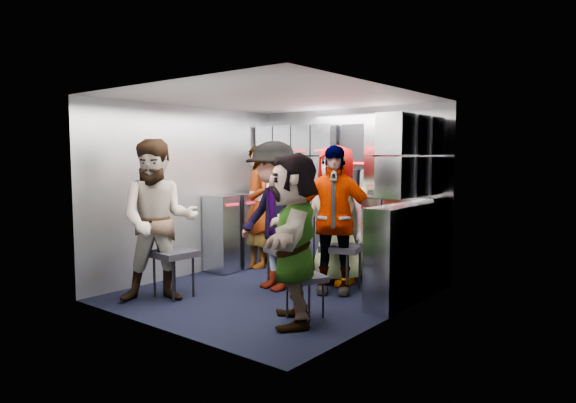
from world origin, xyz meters
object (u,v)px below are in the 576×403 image
Objects in this scene: jump_seat_center at (344,251)px; jump_seat_mid_right at (342,250)px; jump_seat_near_left at (173,256)px; attendant_arc_c at (336,215)px; jump_seat_mid_left at (284,252)px; attendant_standing at (257,207)px; attendant_arc_d at (333,220)px; attendant_arc_e at (293,239)px; attendant_arc_b at (274,216)px; attendant_arc_a at (159,221)px; jump_seat_near_right at (305,280)px.

jump_seat_mid_right is (0.23, -0.40, 0.09)m from jump_seat_center.
attendant_arc_c reaches higher than jump_seat_near_left.
jump_seat_mid_left is 0.30× the size of attendant_standing.
attendant_standing is 1.61m from attendant_arc_d.
jump_seat_near_left is at bearing -124.51° from attendant_arc_e.
jump_seat_center is 1.05m from attendant_arc_b.
attendant_arc_e is (1.84, -1.56, -0.05)m from attendant_standing.
attendant_arc_a is 1.04× the size of attendant_arc_d.
jump_seat_center is 0.25× the size of attendant_arc_c.
jump_seat_near_left is 1.23× the size of jump_seat_center.
jump_seat_center is at bearing 87.20° from attendant_arc_c.
jump_seat_mid_right is 0.48m from attendant_arc_c.
jump_seat_mid_left is 1.48m from attendant_arc_a.
attendant_arc_e is at bearing -47.29° from jump_seat_mid_left.
jump_seat_mid_right is 2.01m from attendant_arc_a.
attendant_arc_b is at bearing -9.08° from attendant_standing.
jump_seat_near_right is (0.90, -0.79, -0.03)m from jump_seat_mid_left.
jump_seat_mid_right is at bearing 25.24° from jump_seat_mid_left.
attendant_arc_a reaches higher than jump_seat_mid_left.
jump_seat_mid_left reaches higher than jump_seat_center.
jump_seat_near_left is at bearing -124.58° from attendant_arc_c.
attendant_arc_a reaches higher than attendant_arc_b.
attendant_standing reaches higher than jump_seat_center.
attendant_arc_c is (0.37, 0.68, -0.02)m from attendant_arc_b.
attendant_arc_a reaches higher than jump_seat_near_left.
attendant_arc_b is at bearing -170.41° from attendant_arc_e.
jump_seat_near_left is at bearing -131.49° from jump_seat_mid_right.
jump_seat_mid_right is 0.31× the size of attendant_arc_b.
jump_seat_mid_left is at bearing -129.35° from attendant_arc_c.
attendant_arc_c is at bearing 91.64° from attendant_arc_d.
attendant_arc_e reaches higher than jump_seat_mid_left.
attendant_arc_e is (-0.00, -0.18, 0.40)m from jump_seat_near_right.
attendant_arc_b is at bearing 177.27° from attendant_arc_d.
jump_seat_center is 0.25× the size of attendant_arc_d.
attendant_arc_a is at bearing -90.00° from jump_seat_near_left.
attendant_arc_b is 0.66m from attendant_arc_d.
jump_seat_near_right reaches higher than jump_seat_center.
jump_seat_mid_left is at bearing 138.55° from jump_seat_near_right.
jump_seat_mid_right is 1.33m from attendant_arc_e.
attendant_arc_d is (-0.30, 0.90, 0.44)m from jump_seat_near_right.
jump_seat_near_left is at bearing -119.11° from jump_seat_center.
attendant_standing is (-1.31, -0.10, 0.46)m from jump_seat_center.
jump_seat_mid_left is 0.30× the size of attendant_arc_c.
jump_seat_center is at bearing 158.64° from attendant_arc_e.
attendant_arc_b is 1.20m from attendant_arc_e.
attendant_arc_d is (0.60, 0.28, -0.02)m from attendant_arc_b.
attendant_arc_b is at bearing -90.00° from jump_seat_mid_left.
jump_seat_mid_right is at bearing 18.98° from attendant_standing.
attendant_arc_d is at bearing 108.39° from jump_seat_near_right.
attendant_arc_a reaches higher than attendant_standing.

